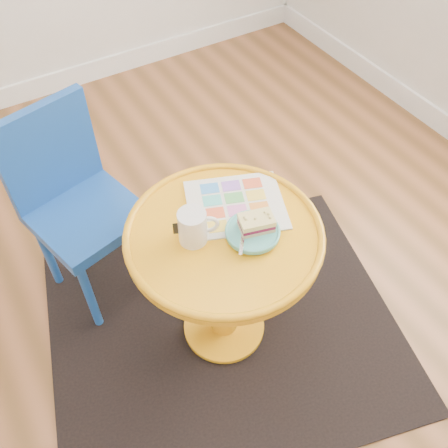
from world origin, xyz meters
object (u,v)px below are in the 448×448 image
mug (193,226)px  chair (74,198)px  plate (253,232)px  newspaper (236,205)px  side_table (224,265)px

mug → chair: bearing=140.1°
mug → plate: bearing=-2.6°
newspaper → side_table: bearing=-117.8°
plate → mug: bearing=153.2°
side_table → plate: size_ratio=3.70×
mug → side_table: bearing=8.8°
side_table → chair: 0.59m
newspaper → plate: bearing=-78.8°
chair → newspaper: bearing=-59.9°
mug → plate: mug is taller
chair → plate: size_ratio=4.84×
chair → plate: bearing=-69.3°
newspaper → plate: size_ratio=1.86×
chair → plate: chair is taller
plate → newspaper: bearing=79.9°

